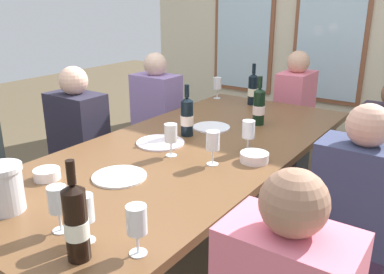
{
  "coord_description": "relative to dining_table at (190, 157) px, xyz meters",
  "views": [
    {
      "loc": [
        1.24,
        -1.75,
        1.53
      ],
      "look_at": [
        0.0,
        0.02,
        0.79
      ],
      "focal_mm": 38.18,
      "sensor_mm": 36.0,
      "label": 1
    }
  ],
  "objects": [
    {
      "name": "wine_glass_3",
      "position": [
        0.24,
        -0.15,
        0.18
      ],
      "size": [
        0.07,
        0.07,
        0.17
      ],
      "color": "white",
      "rests_on": "dining_table"
    },
    {
      "name": "wine_glass_4",
      "position": [
        0.3,
        0.12,
        0.18
      ],
      "size": [
        0.07,
        0.07,
        0.17
      ],
      "color": "white",
      "rests_on": "dining_table"
    },
    {
      "name": "wine_bottle_0",
      "position": [
        -0.15,
        1.05,
        0.18
      ],
      "size": [
        0.08,
        0.08,
        0.32
      ],
      "color": "black",
      "rests_on": "dining_table"
    },
    {
      "name": "wine_bottle_1",
      "position": [
        -0.13,
        0.15,
        0.18
      ],
      "size": [
        0.08,
        0.08,
        0.31
      ],
      "color": "black",
      "rests_on": "dining_table"
    },
    {
      "name": "wine_glass_5",
      "position": [
        -0.0,
        -0.17,
        0.18
      ],
      "size": [
        0.07,
        0.07,
        0.17
      ],
      "color": "white",
      "rests_on": "dining_table"
    },
    {
      "name": "wine_bottle_3",
      "position": [
        0.13,
        0.6,
        0.18
      ],
      "size": [
        0.08,
        0.08,
        0.32
      ],
      "color": "black",
      "rests_on": "dining_table"
    },
    {
      "name": "tasting_bowl_1",
      "position": [
        -0.29,
        -0.73,
        0.09
      ],
      "size": [
        0.12,
        0.12,
        0.05
      ],
      "primitive_type": "cylinder",
      "color": "white",
      "rests_on": "dining_table"
    },
    {
      "name": "metal_pitcher",
      "position": [
        -0.17,
        -1.0,
        0.16
      ],
      "size": [
        0.16,
        0.16,
        0.19
      ],
      "color": "silver",
      "rests_on": "dining_table"
    },
    {
      "name": "wine_glass_6",
      "position": [
        0.25,
        -0.97,
        0.18
      ],
      "size": [
        0.07,
        0.07,
        0.17
      ],
      "color": "white",
      "rests_on": "dining_table"
    },
    {
      "name": "wine_bottle_2",
      "position": [
        0.3,
        -1.04,
        0.19
      ],
      "size": [
        0.08,
        0.08,
        0.34
      ],
      "color": "black",
      "rests_on": "dining_table"
    },
    {
      "name": "tasting_bowl_0",
      "position": [
        0.4,
        0.01,
        0.09
      ],
      "size": [
        0.15,
        0.15,
        0.05
      ],
      "primitive_type": "cylinder",
      "color": "white",
      "rests_on": "dining_table"
    },
    {
      "name": "seated_person_4",
      "position": [
        -0.9,
        -0.04,
        -0.15
      ],
      "size": [
        0.38,
        0.24,
        1.11
      ],
      "color": "#313935",
      "rests_on": "ground"
    },
    {
      "name": "white_plate_1",
      "position": [
        -0.03,
        -0.53,
        0.07
      ],
      "size": [
        0.25,
        0.25,
        0.01
      ],
      "primitive_type": "cylinder",
      "color": "white",
      "rests_on": "dining_table"
    },
    {
      "name": "white_plate_2",
      "position": [
        -0.08,
        0.36,
        0.07
      ],
      "size": [
        0.24,
        0.24,
        0.01
      ],
      "primitive_type": "cylinder",
      "color": "white",
      "rests_on": "dining_table"
    },
    {
      "name": "back_wall_with_windows",
      "position": [
        0.0,
        2.41,
        0.77
      ],
      "size": [
        4.28,
        0.1,
        2.9
      ],
      "color": "beige",
      "rests_on": "ground"
    },
    {
      "name": "seated_person_6",
      "position": [
        0.0,
        1.58,
        -0.15
      ],
      "size": [
        0.24,
        0.38,
        1.11
      ],
      "color": "#35373B",
      "rests_on": "ground"
    },
    {
      "name": "seated_person_2",
      "position": [
        -0.9,
        0.79,
        -0.15
      ],
      "size": [
        0.38,
        0.24,
        1.11
      ],
      "color": "#302C3B",
      "rests_on": "ground"
    },
    {
      "name": "wine_glass_1",
      "position": [
        0.44,
        -0.92,
        0.18
      ],
      "size": [
        0.07,
        0.07,
        0.17
      ],
      "color": "white",
      "rests_on": "dining_table"
    },
    {
      "name": "seated_person_5",
      "position": [
        0.9,
        0.04,
        -0.15
      ],
      "size": [
        0.38,
        0.24,
        1.11
      ],
      "color": "#342540",
      "rests_on": "ground"
    },
    {
      "name": "ground_plane",
      "position": [
        0.0,
        0.0,
        -0.68
      ],
      "size": [
        12.0,
        12.0,
        0.0
      ],
      "primitive_type": "plane",
      "color": "brown"
    },
    {
      "name": "wine_glass_2",
      "position": [
        0.12,
        -0.97,
        0.18
      ],
      "size": [
        0.07,
        0.07,
        0.17
      ],
      "color": "white",
      "rests_on": "dining_table"
    },
    {
      "name": "dining_table",
      "position": [
        0.0,
        0.0,
        0.0
      ],
      "size": [
        1.08,
        2.45,
        0.74
      ],
      "color": "brown",
      "rests_on": "ground"
    },
    {
      "name": "wine_glass_0",
      "position": [
        -0.48,
        1.06,
        0.18
      ],
      "size": [
        0.07,
        0.07,
        0.17
      ],
      "color": "white",
      "rests_on": "dining_table"
    },
    {
      "name": "white_plate_0",
      "position": [
        -0.17,
        -0.06,
        0.07
      ],
      "size": [
        0.27,
        0.27,
        0.01
      ],
      "primitive_type": "cylinder",
      "color": "white",
      "rests_on": "dining_table"
    }
  ]
}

